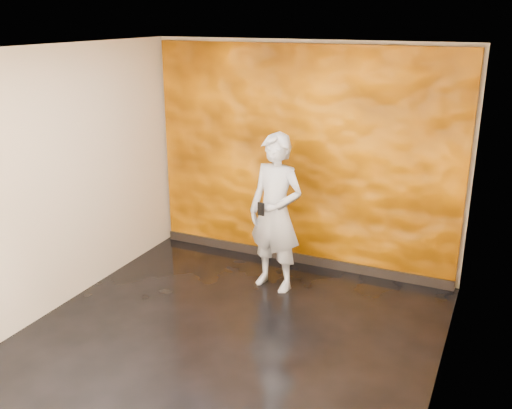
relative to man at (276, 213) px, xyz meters
name	(u,v)px	position (x,y,z in m)	size (l,w,h in m)	color
room	(229,203)	(0.01, -1.17, 0.48)	(4.02, 4.02, 2.81)	black
feature_wall	(302,159)	(0.01, 0.79, 0.46)	(3.90, 0.06, 2.75)	orange
baseboard	(298,258)	(0.01, 0.75, -0.86)	(3.90, 0.04, 0.12)	black
man	(276,213)	(0.00, 0.00, 0.00)	(0.67, 0.44, 1.84)	#9A9EA9
phone	(261,209)	(-0.06, -0.27, 0.12)	(0.08, 0.02, 0.15)	black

